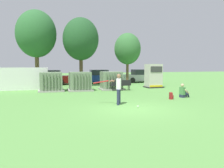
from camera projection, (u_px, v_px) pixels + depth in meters
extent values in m
plane|color=#5B9947|center=(133.00, 109.00, 11.53)|extent=(96.00, 96.00, 0.00)
cube|color=white|center=(19.00, 79.00, 19.71)|extent=(4.80, 0.12, 2.00)
cube|color=#9E9B93|center=(51.00, 91.00, 19.11)|extent=(2.10, 1.70, 0.12)
cube|color=gray|center=(51.00, 81.00, 19.04)|extent=(1.80, 1.40, 1.50)
cube|color=#63755B|center=(43.00, 82.00, 18.14)|extent=(0.06, 0.12, 1.27)
cube|color=#63755B|center=(46.00, 82.00, 18.21)|extent=(0.06, 0.12, 1.27)
cube|color=#63755B|center=(50.00, 82.00, 18.28)|extent=(0.06, 0.12, 1.27)
cube|color=#63755B|center=(53.00, 82.00, 18.35)|extent=(0.06, 0.12, 1.27)
cube|color=#63755B|center=(56.00, 82.00, 18.42)|extent=(0.06, 0.12, 1.27)
cube|color=#63755B|center=(59.00, 82.00, 18.49)|extent=(0.06, 0.12, 1.27)
cube|color=#9E9B93|center=(80.00, 90.00, 19.55)|extent=(2.10, 1.70, 0.12)
cube|color=gray|center=(80.00, 81.00, 19.48)|extent=(1.80, 1.40, 1.50)
cube|color=#63755B|center=(74.00, 82.00, 18.57)|extent=(0.06, 0.12, 1.27)
cube|color=#63755B|center=(77.00, 81.00, 18.64)|extent=(0.06, 0.12, 1.27)
cube|color=#63755B|center=(80.00, 81.00, 18.71)|extent=(0.06, 0.12, 1.27)
cube|color=#63755B|center=(83.00, 81.00, 18.78)|extent=(0.06, 0.12, 1.27)
cube|color=#63755B|center=(86.00, 81.00, 18.85)|extent=(0.06, 0.12, 1.27)
cube|color=#63755B|center=(89.00, 81.00, 18.92)|extent=(0.06, 0.12, 1.27)
cube|color=#9E9B93|center=(111.00, 89.00, 20.45)|extent=(2.10, 1.70, 0.12)
cube|color=gray|center=(111.00, 80.00, 20.38)|extent=(1.80, 1.40, 1.50)
cube|color=#63755B|center=(107.00, 81.00, 19.47)|extent=(0.06, 0.12, 1.27)
cube|color=#63755B|center=(109.00, 81.00, 19.54)|extent=(0.06, 0.12, 1.27)
cube|color=#63755B|center=(112.00, 81.00, 19.61)|extent=(0.06, 0.12, 1.27)
cube|color=#63755B|center=(115.00, 81.00, 19.68)|extent=(0.06, 0.12, 1.27)
cube|color=#63755B|center=(118.00, 80.00, 19.75)|extent=(0.06, 0.12, 1.27)
cube|color=#63755B|center=(121.00, 80.00, 19.82)|extent=(0.06, 0.12, 1.27)
cube|color=#262626|center=(153.00, 87.00, 22.22)|extent=(1.60, 1.40, 0.10)
cube|color=beige|center=(153.00, 75.00, 22.12)|extent=(1.40, 1.20, 2.20)
cube|color=#383838|center=(156.00, 69.00, 21.47)|extent=(1.19, 0.04, 0.55)
cube|color=yellow|center=(156.00, 86.00, 21.61)|extent=(1.33, 0.04, 0.16)
cube|color=black|center=(121.00, 85.00, 19.69)|extent=(1.82, 0.48, 0.05)
cube|color=black|center=(121.00, 83.00, 19.50)|extent=(1.80, 0.12, 0.44)
cylinder|color=black|center=(112.00, 88.00, 19.60)|extent=(0.06, 0.06, 0.42)
cylinder|color=black|center=(128.00, 88.00, 20.09)|extent=(0.06, 0.06, 0.42)
cylinder|color=black|center=(113.00, 89.00, 19.34)|extent=(0.06, 0.06, 0.42)
cylinder|color=black|center=(129.00, 88.00, 19.82)|extent=(0.06, 0.06, 0.42)
cylinder|color=#282D4C|center=(118.00, 97.00, 12.66)|extent=(0.16, 0.16, 0.88)
cylinder|color=#282D4C|center=(119.00, 96.00, 13.14)|extent=(0.16, 0.16, 0.88)
cube|color=white|center=(119.00, 84.00, 12.83)|extent=(0.38, 0.46, 0.60)
sphere|color=brown|center=(119.00, 76.00, 12.80)|extent=(0.23, 0.23, 0.23)
cylinder|color=brown|center=(112.00, 81.00, 12.79)|extent=(0.44, 0.45, 0.09)
cylinder|color=brown|center=(112.00, 81.00, 12.96)|extent=(0.14, 0.55, 0.09)
cylinder|color=red|center=(100.00, 82.00, 12.98)|extent=(0.80, 0.41, 0.21)
sphere|color=red|center=(108.00, 81.00, 12.91)|extent=(0.08, 0.08, 0.08)
sphere|color=white|center=(138.00, 106.00, 12.06)|extent=(0.09, 0.09, 0.09)
cube|color=#282D4C|center=(182.00, 96.00, 15.58)|extent=(0.32, 0.39, 0.20)
cube|color=#4C8C4C|center=(182.00, 91.00, 15.55)|extent=(0.31, 0.40, 0.52)
sphere|color=#DBAD89|center=(182.00, 85.00, 15.52)|extent=(0.22, 0.22, 0.22)
cylinder|color=#282D4C|center=(183.00, 94.00, 15.77)|extent=(0.47, 0.24, 0.13)
cylinder|color=#282D4C|center=(186.00, 94.00, 15.89)|extent=(0.32, 0.19, 0.46)
cylinder|color=#282D4C|center=(186.00, 94.00, 15.60)|extent=(0.47, 0.24, 0.13)
cylinder|color=#282D4C|center=(188.00, 94.00, 15.72)|extent=(0.32, 0.19, 0.46)
cylinder|color=#DBAD89|center=(182.00, 91.00, 15.86)|extent=(0.42, 0.18, 0.32)
cylinder|color=#DBAD89|center=(187.00, 92.00, 15.47)|extent=(0.42, 0.18, 0.32)
cube|color=maroon|center=(171.00, 96.00, 14.83)|extent=(0.31, 0.37, 0.44)
cube|color=maroon|center=(173.00, 97.00, 14.82)|extent=(0.14, 0.23, 0.22)
cylinder|color=brown|center=(37.00, 70.00, 23.83)|extent=(0.41, 0.41, 3.36)
ellipsoid|color=#2D6633|center=(36.00, 34.00, 23.50)|extent=(4.13, 4.13, 4.90)
cylinder|color=brown|center=(81.00, 72.00, 23.79)|extent=(0.37, 0.37, 3.02)
ellipsoid|color=#235128|center=(81.00, 39.00, 23.49)|extent=(3.72, 3.72, 4.41)
cylinder|color=brown|center=(127.00, 73.00, 27.07)|extent=(0.31, 0.31, 2.54)
ellipsoid|color=#387038|center=(128.00, 49.00, 26.82)|extent=(3.12, 3.12, 3.71)
cube|color=maroon|center=(50.00, 79.00, 25.50)|extent=(4.40, 2.28, 0.80)
cube|color=#262B33|center=(51.00, 73.00, 25.46)|extent=(2.30, 1.84, 0.64)
cylinder|color=black|center=(36.00, 82.00, 24.51)|extent=(0.66, 0.31, 0.64)
cylinder|color=black|center=(39.00, 81.00, 26.19)|extent=(0.66, 0.31, 0.64)
cylinder|color=black|center=(61.00, 82.00, 24.86)|extent=(0.66, 0.31, 0.64)
cylinder|color=black|center=(62.00, 81.00, 26.54)|extent=(0.66, 0.31, 0.64)
cube|color=navy|center=(98.00, 78.00, 27.38)|extent=(4.26, 1.84, 0.80)
cube|color=#262B33|center=(99.00, 72.00, 27.35)|extent=(2.15, 1.63, 0.64)
cylinder|color=black|center=(88.00, 81.00, 26.27)|extent=(0.65, 0.24, 0.64)
cylinder|color=black|center=(86.00, 80.00, 27.91)|extent=(0.65, 0.24, 0.64)
cylinder|color=black|center=(110.00, 81.00, 26.89)|extent=(0.65, 0.24, 0.64)
cylinder|color=black|center=(107.00, 80.00, 28.54)|extent=(0.65, 0.24, 0.64)
cube|color=#B2B2B7|center=(140.00, 78.00, 28.83)|extent=(4.22, 1.74, 0.80)
cube|color=#262B33|center=(141.00, 72.00, 28.81)|extent=(2.12, 1.58, 0.64)
cylinder|color=black|center=(133.00, 80.00, 27.67)|extent=(0.64, 0.23, 0.64)
cylinder|color=black|center=(128.00, 79.00, 29.30)|extent=(0.64, 0.23, 0.64)
cylinder|color=black|center=(152.00, 80.00, 28.41)|extent=(0.64, 0.23, 0.64)
cylinder|color=black|center=(146.00, 79.00, 30.03)|extent=(0.64, 0.23, 0.64)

